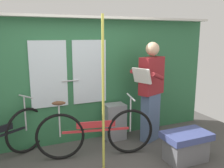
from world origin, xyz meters
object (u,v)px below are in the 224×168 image
(bicycle_leaning_behind, at_px, (96,133))
(passenger_reading_newspaper, at_px, (151,90))
(bench_seat_corner, at_px, (186,146))
(handrail_pole, at_px, (103,96))
(trash_bin_by_wall, at_px, (115,122))

(bicycle_leaning_behind, height_order, passenger_reading_newspaper, passenger_reading_newspaper)
(passenger_reading_newspaper, xyz_separation_m, bench_seat_corner, (0.11, -0.85, -0.69))
(bicycle_leaning_behind, distance_m, handrail_pole, 0.78)
(handrail_pole, distance_m, bench_seat_corner, 1.50)
(bicycle_leaning_behind, distance_m, trash_bin_by_wall, 0.73)
(bench_seat_corner, bearing_deg, handrail_pole, 166.56)
(passenger_reading_newspaper, relative_size, handrail_pole, 0.82)
(trash_bin_by_wall, distance_m, handrail_pole, 1.27)
(bicycle_leaning_behind, relative_size, bench_seat_corner, 2.56)
(passenger_reading_newspaper, bearing_deg, handrail_pole, 4.65)
(trash_bin_by_wall, relative_size, handrail_pole, 0.31)
(passenger_reading_newspaper, bearing_deg, bicycle_leaning_behind, -12.71)
(handrail_pole, bearing_deg, bench_seat_corner, -13.44)
(handrail_pole, bearing_deg, bicycle_leaning_behind, 88.35)
(bicycle_leaning_behind, bearing_deg, bench_seat_corner, -16.54)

